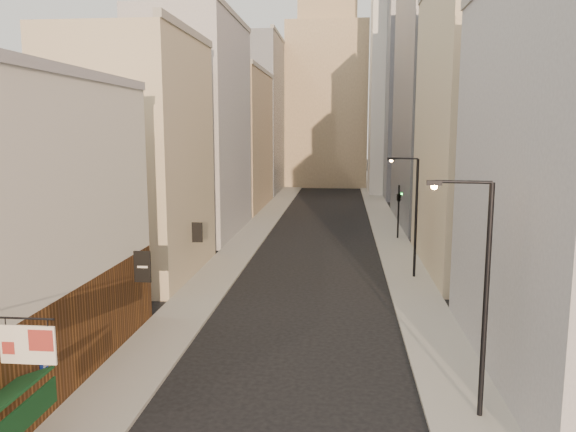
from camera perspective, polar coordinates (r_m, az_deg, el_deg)
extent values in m
cube|color=#9C998E|center=(67.11, -1.74, 0.31)|extent=(3.00, 140.00, 0.15)
cube|color=#9C998E|center=(66.72, 9.40, 0.14)|extent=(3.00, 140.00, 0.15)
cube|color=brown|center=(25.02, -26.60, -10.75)|extent=(6.00, 16.00, 4.00)
cube|color=#96959B|center=(22.40, -22.18, 13.61)|extent=(0.60, 16.00, 0.40)
cylinder|color=black|center=(17.21, -26.24, -9.27)|extent=(2.40, 0.06, 0.06)
cube|color=beige|center=(17.25, -24.92, -11.78)|extent=(1.60, 0.06, 1.10)
cube|color=maroon|center=(17.00, -23.76, -11.46)|extent=(0.70, 0.10, 0.60)
cube|color=maroon|center=(17.56, -26.47, -11.87)|extent=(0.35, 0.10, 0.35)
cube|color=black|center=(18.42, -26.63, -15.94)|extent=(1.25, 3.00, 0.52)
cube|color=black|center=(18.34, -24.85, -17.66)|extent=(0.06, 3.00, 0.80)
cube|color=#1838B9|center=(21.20, -23.57, -13.47)|extent=(0.08, 0.40, 0.50)
cube|color=black|center=(27.27, -14.57, -5.01)|extent=(0.80, 0.08, 1.50)
cube|color=black|center=(36.65, -9.21, -1.65)|extent=(0.70, 0.08, 1.30)
cube|color=#BFAF8E|center=(39.45, -15.27, 5.62)|extent=(8.00, 12.00, 16.00)
cube|color=#96959B|center=(54.66, -9.36, 8.71)|extent=(8.00, 16.00, 20.00)
cube|color=#927C5E|center=(72.22, -5.63, 7.58)|extent=(8.00, 18.00, 17.00)
cube|color=gray|center=(91.93, -3.21, 10.04)|extent=(8.00, 20.00, 24.00)
cube|color=#BFAF8E|center=(42.04, 19.57, 8.33)|extent=(8.00, 16.00, 20.00)
cube|color=gray|center=(61.72, 15.21, 11.30)|extent=(8.00, 20.00, 26.00)
cube|color=gray|center=(91.50, 16.40, 17.90)|extent=(20.00, 22.00, 50.00)
cube|color=#927C5E|center=(102.95, 4.00, 11.01)|extent=(14.00, 14.00, 28.00)
cube|color=#927C5E|center=(105.00, 4.10, 20.32)|extent=(10.00, 10.00, 6.00)
cube|color=silver|center=(89.47, 11.00, 13.14)|extent=(8.00, 8.00, 34.00)
cylinder|color=black|center=(20.25, 19.44, -8.48)|extent=(0.18, 0.18, 8.26)
cylinder|color=black|center=(19.34, 17.37, 3.32)|extent=(1.84, 0.28, 0.11)
cube|color=black|center=(19.27, 14.65, 3.28)|extent=(0.52, 0.25, 0.17)
sphere|color=orange|center=(19.28, 14.63, 2.93)|extent=(0.22, 0.22, 0.22)
cylinder|color=black|center=(38.25, 12.87, -0.36)|extent=(0.18, 0.18, 8.07)
cylinder|color=black|center=(38.06, 11.76, 5.75)|extent=(1.71, 0.75, 0.11)
cube|color=black|center=(38.31, 10.46, 5.74)|extent=(0.53, 0.36, 0.16)
sphere|color=orange|center=(38.31, 10.45, 5.57)|extent=(0.22, 0.22, 0.22)
cylinder|color=black|center=(51.94, 11.15, 0.35)|extent=(0.16, 0.16, 5.00)
imported|color=black|center=(51.73, 11.20, 2.22)|extent=(0.66, 0.66, 1.46)
sphere|color=#19E533|center=(51.75, 11.48, 2.21)|extent=(0.16, 0.16, 0.16)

